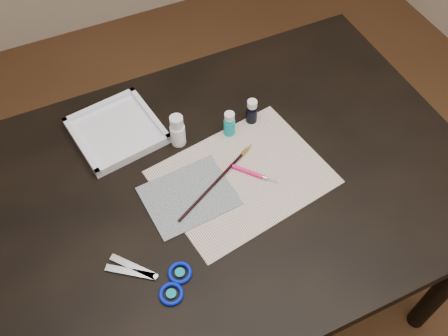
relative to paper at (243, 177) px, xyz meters
name	(u,v)px	position (x,y,z in m)	size (l,w,h in m)	color
ground	(224,294)	(-0.05, 0.01, -0.76)	(3.50, 3.50, 0.02)	#422614
table	(224,247)	(-0.05, 0.01, -0.38)	(1.30, 0.90, 0.75)	black
paper	(243,177)	(0.00, 0.00, 0.00)	(0.42, 0.32, 0.00)	white
canvas	(189,196)	(-0.15, 0.00, 0.00)	(0.22, 0.17, 0.00)	black
paint_bottle_white	(177,130)	(-0.11, 0.18, 0.05)	(0.04, 0.04, 0.10)	white
paint_bottle_cyan	(229,124)	(0.03, 0.15, 0.04)	(0.03, 0.03, 0.08)	#0EA6AF
paint_bottle_navy	(252,111)	(0.11, 0.16, 0.04)	(0.03, 0.03, 0.08)	black
paintbrush	(218,180)	(-0.06, 0.01, 0.01)	(0.30, 0.01, 0.01)	black
craft_knife	(254,174)	(0.03, -0.01, 0.01)	(0.14, 0.01, 0.01)	#FF1670
scissors	(147,277)	(-0.32, -0.16, 0.00)	(0.22, 0.11, 0.01)	silver
palette_tray	(116,130)	(-0.25, 0.28, 0.01)	(0.22, 0.22, 0.03)	white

